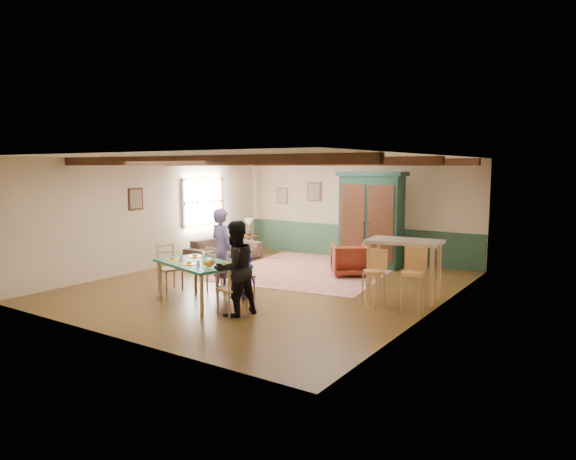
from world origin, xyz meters
The scene contains 35 objects.
floor centered at (0.00, 0.00, 0.00)m, with size 8.00×8.00×0.00m, color #4C3315.
wall_back centered at (0.00, 4.00, 1.35)m, with size 7.00×0.02×2.70m, color beige.
wall_left centered at (-3.50, 0.00, 1.35)m, with size 0.02×8.00×2.70m, color beige.
wall_right centered at (3.50, 0.00, 1.35)m, with size 0.02×8.00×2.70m, color beige.
ceiling centered at (0.00, 0.00, 2.70)m, with size 7.00×8.00×0.02m, color white.
wainscot_back centered at (0.00, 3.98, 0.45)m, with size 6.95×0.03×0.90m, color #223E2D.
ceiling_beam_front centered at (0.00, -2.30, 2.61)m, with size 6.95×0.16×0.16m, color #341A0E.
ceiling_beam_mid centered at (0.00, 0.40, 2.61)m, with size 6.95×0.16×0.16m, color #341A0E.
ceiling_beam_back centered at (0.00, 3.00, 2.61)m, with size 6.95×0.16×0.16m, color #341A0E.
window_left centered at (-3.47, 1.70, 1.55)m, with size 0.06×1.60×1.30m, color white, non-canonical shape.
picture_left_wall centered at (-3.47, -0.60, 1.75)m, with size 0.04×0.42×0.52m, color tan, non-canonical shape.
picture_back_a centered at (-1.30, 3.97, 1.80)m, with size 0.45×0.04×0.55m, color tan, non-canonical shape.
picture_back_b centered at (-2.40, 3.97, 1.65)m, with size 0.38×0.04×0.48m, color tan, non-canonical shape.
dining_table centered at (-0.38, -1.79, 0.37)m, with size 1.76×0.98×0.73m, color #1F6551, non-canonical shape.
dining_chair_far_left centered at (-0.55, -1.00, 0.46)m, with size 0.41×0.43×0.93m, color #AA8055, non-canonical shape.
dining_chair_far_right centered at (0.19, -1.22, 0.46)m, with size 0.41×0.43×0.93m, color #AA8055, non-canonical shape.
dining_chair_end_left centered at (-1.45, -1.47, 0.46)m, with size 0.41×0.43×0.93m, color #AA8055, non-canonical shape.
dining_chair_end_right centered at (0.70, -2.10, 0.46)m, with size 0.41×0.43×0.93m, color #AA8055, non-canonical shape.
person_man centered at (-0.53, -0.93, 0.84)m, with size 0.61×0.40×1.68m, color slate.
person_woman centered at (0.79, -2.13, 0.81)m, with size 0.78×0.61×1.61m, color black.
person_child centered at (0.22, -1.15, 0.49)m, with size 0.48×0.31×0.98m, color #2834A2.
cat centered at (0.11, -2.03, 0.82)m, with size 0.35×0.14×0.18m, color orange, non-canonical shape.
place_setting_near_left centered at (-0.96, -1.87, 0.79)m, with size 0.39×0.29×0.11m, color yellow, non-canonical shape.
place_setting_near_center centered at (-0.35, -2.05, 0.79)m, with size 0.39×0.29×0.11m, color yellow, non-canonical shape.
place_setting_far_left centered at (-0.82, -1.40, 0.79)m, with size 0.39×0.29×0.11m, color yellow, non-canonical shape.
place_setting_far_right centered at (0.21, -1.70, 0.79)m, with size 0.39×0.29×0.11m, color yellow, non-canonical shape.
area_rug centered at (-0.10, 1.85, 0.01)m, with size 3.61×4.29×0.01m, color beige.
armoire centered at (0.88, 3.13, 1.19)m, with size 1.69×0.68×2.39m, color #133126.
armchair centered at (0.95, 1.81, 0.37)m, with size 0.79×0.81×0.74m, color #531710.
sofa centered at (-2.60, 1.55, 0.32)m, with size 2.20×0.86×0.64m, color #392A23.
end_table centered at (-2.87, 2.94, 0.27)m, with size 0.44×0.44×0.54m, color #341A0E, non-canonical shape.
table_lamp centered at (-2.87, 2.94, 0.78)m, with size 0.27×0.27×0.49m, color beige, non-canonical shape.
counter_table centered at (2.76, 0.49, 0.57)m, with size 1.36×0.80×1.14m, color #BDAB93, non-canonical shape.
bar_stool_left centered at (2.52, -0.36, 0.52)m, with size 0.37×0.40×1.04m, color tan, non-canonical shape.
bar_stool_right centered at (3.25, -0.36, 0.56)m, with size 0.40×0.44×1.13m, color tan, non-canonical shape.
Camera 1 is at (6.22, -8.68, 2.49)m, focal length 32.00 mm.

